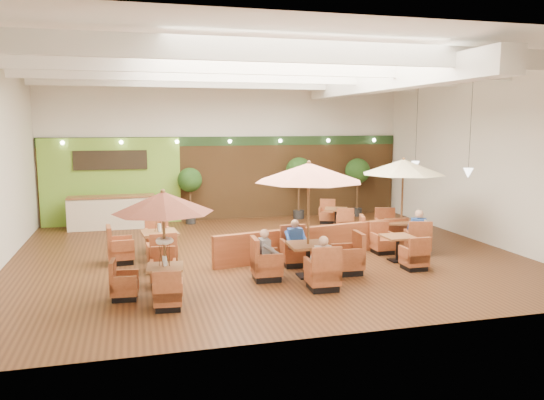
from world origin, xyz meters
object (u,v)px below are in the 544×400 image
object	(u,v)px
diner_1	(295,238)
diner_4	(418,228)
table_3	(150,245)
diner_3	(418,227)
service_counter	(112,212)
booth_divider	(318,241)
topiary_0	(190,182)
table_1	(309,199)
diner_2	(266,249)
diner_0	(323,257)
table_4	(398,249)
table_2	(401,183)
topiary_2	(358,173)
table_0	(161,220)
topiary_1	(299,173)
table_5	(336,218)

from	to	relation	value
diner_1	diner_4	xyz separation A→B (m)	(3.79, 0.34, 0.02)
table_3	diner_3	world-z (taller)	table_3
diner_3	diner_4	bearing A→B (deg)	-67.27
service_counter	booth_divider	bearing A→B (deg)	-44.57
booth_divider	topiary_0	distance (m)	6.68
table_1	diner_2	xyz separation A→B (m)	(-1.05, 0.00, -1.17)
diner_0	table_4	bearing A→B (deg)	43.90
table_3	table_4	bearing A→B (deg)	-19.41
table_2	diner_3	bearing A→B (deg)	-68.77
topiary_2	diner_2	world-z (taller)	topiary_2
diner_0	diner_2	bearing A→B (deg)	145.86
booth_divider	diner_2	distance (m)	2.71
diner_0	table_0	bearing A→B (deg)	-176.33
table_3	topiary_1	distance (m)	8.02
service_counter	topiary_1	bearing A→B (deg)	1.62
table_0	table_5	size ratio (longest dim) A/B	0.93
topiary_2	booth_divider	bearing A→B (deg)	-122.57
table_4	diner_2	size ratio (longest dim) A/B	3.01
table_1	table_3	bearing A→B (deg)	148.72
table_5	diner_3	distance (m)	4.35
diner_4	service_counter	bearing A→B (deg)	168.32
table_1	topiary_1	bearing A→B (deg)	76.30
topiary_2	diner_2	distance (m)	9.66
table_2	topiary_1	size ratio (longest dim) A/B	1.16
table_5	topiary_2	size ratio (longest dim) A/B	1.08
table_4	diner_4	world-z (taller)	diner_4
topiary_1	table_1	bearing A→B (deg)	-105.96
table_2	diner_1	xyz separation A→B (m)	(-3.72, -1.34, -1.21)
table_2	diner_2	distance (m)	5.47
table_0	table_1	size ratio (longest dim) A/B	0.82
table_5	diner_0	size ratio (longest dim) A/B	3.21
topiary_1	diner_0	size ratio (longest dim) A/B	3.07
service_counter	diner_4	size ratio (longest dim) A/B	3.62
table_1	diner_2	distance (m)	1.57
table_0	table_4	distance (m)	6.65
table_4	service_counter	bearing A→B (deg)	138.77
topiary_0	diner_1	bearing A→B (deg)	-72.98
table_1	table_3	world-z (taller)	table_1
table_3	table_2	bearing A→B (deg)	-5.82
topiary_0	diner_0	world-z (taller)	topiary_0
diner_0	service_counter	bearing A→B (deg)	130.38
service_counter	topiary_2	distance (m)	9.60
table_3	diner_3	distance (m)	7.58
service_counter	table_0	xyz separation A→B (m)	(1.33, -8.12, 1.10)
table_0	table_5	distance (m)	9.09
table_2	topiary_2	distance (m)	5.42
diner_0	diner_1	bearing A→B (deg)	100.86
booth_divider	diner_2	size ratio (longest dim) A/B	8.00
topiary_1	table_5	bearing A→B (deg)	-70.20
topiary_0	diner_4	distance (m)	8.64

